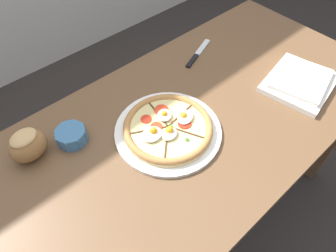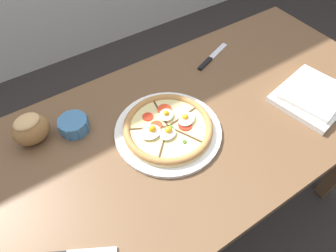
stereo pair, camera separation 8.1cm
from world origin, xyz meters
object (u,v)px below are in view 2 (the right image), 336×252
(dining_table, at_px, (191,141))
(knife_main, at_px, (212,57))
(ramekin_bowl, at_px, (74,125))
(pizza, at_px, (168,128))
(napkin_folded, at_px, (313,95))
(bread_piece_near, at_px, (31,129))

(dining_table, relative_size, knife_main, 7.95)
(ramekin_bowl, bearing_deg, pizza, -35.47)
(ramekin_bowl, relative_size, napkin_folded, 0.34)
(bread_piece_near, distance_m, knife_main, 0.69)
(bread_piece_near, bearing_deg, dining_table, -24.71)
(dining_table, height_order, knife_main, knife_main)
(dining_table, height_order, napkin_folded, napkin_folded)
(dining_table, xyz_separation_m, knife_main, (0.25, 0.22, 0.11))
(dining_table, bearing_deg, bread_piece_near, 155.29)
(dining_table, relative_size, bread_piece_near, 12.36)
(bread_piece_near, bearing_deg, napkin_folded, -22.43)
(knife_main, bearing_deg, bread_piece_near, 161.00)
(dining_table, xyz_separation_m, bread_piece_near, (-0.44, 0.20, 0.16))
(bread_piece_near, relative_size, knife_main, 0.64)
(dining_table, xyz_separation_m, pizza, (-0.09, 0.01, 0.12))
(knife_main, bearing_deg, napkin_folded, -89.09)
(napkin_folded, relative_size, knife_main, 1.49)
(pizza, relative_size, bread_piece_near, 2.73)
(pizza, distance_m, napkin_folded, 0.51)
(ramekin_bowl, distance_m, bread_piece_near, 0.12)
(dining_table, height_order, pizza, pizza)
(bread_piece_near, bearing_deg, knife_main, 1.37)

